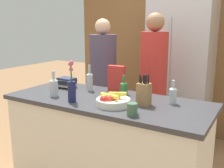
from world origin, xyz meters
TOP-DOWN VIEW (x-y plane):
  - kitchen_island at (0.00, 0.00)m, footprint 1.88×0.77m
  - back_wall_wood at (0.00, 1.82)m, footprint 3.08×0.12m
  - refrigerator at (0.25, 1.46)m, footprint 0.78×0.62m
  - fruit_bowl at (0.15, -0.15)m, footprint 0.29×0.29m
  - knife_block at (0.37, -0.01)m, footprint 0.11×0.09m
  - flower_vase at (-0.21, -0.23)m, footprint 0.07×0.07m
  - cereal_box at (-0.04, 0.25)m, footprint 0.17×0.06m
  - coffee_mug at (0.40, -0.29)m, footprint 0.08×0.12m
  - book_stack at (-0.60, 0.15)m, footprint 0.21×0.17m
  - bottle_oil at (0.11, 0.12)m, footprint 0.07×0.07m
  - bottle_vinegar at (-0.47, -0.18)m, footprint 0.08×0.08m
  - bottle_wine at (-0.31, 0.17)m, footprint 0.07×0.07m
  - bottle_water at (0.56, 0.16)m, footprint 0.07×0.07m
  - person_at_sink at (-0.55, 0.80)m, footprint 0.34×0.34m
  - person_in_blue at (0.17, 0.70)m, footprint 0.30×0.30m

SIDE VIEW (x-z plane):
  - kitchen_island at x=0.00m, z-range 0.00..0.91m
  - person_at_sink at x=-0.55m, z-range 0.10..1.75m
  - fruit_bowl at x=0.15m, z-range 0.89..1.01m
  - coffee_mug at x=0.40m, z-range 0.91..1.01m
  - book_stack at x=-0.60m, z-range 0.91..1.02m
  - person_in_blue at x=0.17m, z-range 0.12..1.81m
  - bottle_water at x=0.56m, z-range 0.89..1.09m
  - bottle_oil at x=0.11m, z-range 0.89..1.10m
  - bottle_vinegar at x=-0.47m, z-range 0.88..1.12m
  - refrigerator at x=0.25m, z-range 0.00..2.01m
  - knife_block at x=0.37m, z-range 0.88..1.14m
  - bottle_wine at x=-0.31m, z-range 0.88..1.15m
  - cereal_box at x=-0.04m, z-range 0.91..1.18m
  - flower_vase at x=-0.21m, z-range 0.86..1.23m
  - back_wall_wood at x=0.00m, z-range 0.00..2.60m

